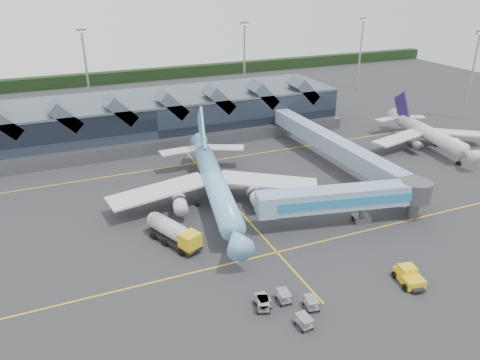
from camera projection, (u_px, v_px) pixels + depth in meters
name	position (u px, v px, depth m)	size (l,w,h in m)	color
ground	(253.00, 226.00, 71.76)	(260.00, 260.00, 0.00)	#2D2D2F
taxi_stripes	(229.00, 199.00, 80.16)	(120.00, 60.00, 0.01)	gold
tree_line_far	(122.00, 77.00, 163.26)	(260.00, 4.00, 4.00)	black
terminal	(148.00, 118.00, 107.69)	(90.00, 22.25, 12.52)	black
light_masts	(228.00, 65.00, 126.89)	(132.40, 42.56, 22.45)	#95989D
main_airliner	(215.00, 182.00, 77.21)	(34.96, 40.76, 13.16)	#72C0E7
regional_jet	(428.00, 133.00, 102.65)	(27.08, 29.80, 10.23)	silver
jet_bridge	(356.00, 198.00, 71.20)	(27.68, 9.40, 6.16)	#7A9BCC
fuel_truck	(172.00, 231.00, 66.58)	(6.09, 10.02, 3.44)	black
pushback_tug	(409.00, 276.00, 58.40)	(3.49, 4.81, 1.98)	gold
baggage_carts	(285.00, 305.00, 53.57)	(7.09, 6.93, 1.42)	gray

